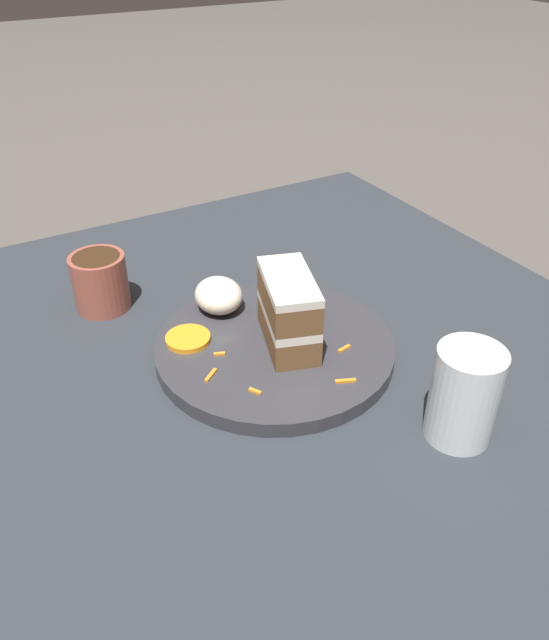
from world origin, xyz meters
The scene contains 9 objects.
ground_plane centered at (0.00, 0.00, 0.00)m, with size 6.00×6.00×0.00m, color #4C4742.
dining_table centered at (0.00, 0.00, 0.02)m, with size 0.92×0.82×0.04m, color #282D33.
plate centered at (-0.02, -0.01, 0.05)m, with size 0.28×0.28×0.02m, color #333338.
cake_slice centered at (-0.01, 0.00, 0.10)m, with size 0.12×0.08×0.09m.
cream_dollop centered at (-0.11, -0.04, 0.08)m, with size 0.06×0.06×0.04m, color silver.
orange_garnish centered at (-0.07, -0.10, 0.06)m, with size 0.05×0.05×0.01m, color orange.
carrot_shreds_scatter centered at (0.00, -0.01, 0.06)m, with size 0.19×0.20×0.00m.
drinking_glass centered at (0.19, 0.08, 0.08)m, with size 0.07×0.07×0.10m.
coffee_mug centered at (-0.22, -0.16, 0.08)m, with size 0.07×0.07×0.07m.
Camera 1 is at (0.49, -0.30, 0.48)m, focal length 35.00 mm.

